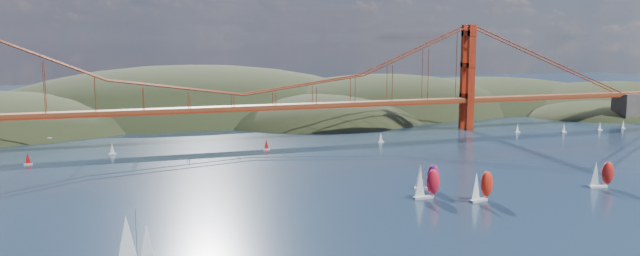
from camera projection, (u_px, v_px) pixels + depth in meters
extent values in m
ellipsoid|color=black|center=(191.00, 139.00, 405.63)|extent=(300.00, 180.00, 96.00)
ellipsoid|color=black|center=(379.00, 131.00, 415.16)|extent=(220.00, 140.00, 76.00)
ellipsoid|color=black|center=(323.00, 134.00, 370.44)|extent=(140.00, 110.00, 48.00)
ellipsoid|color=black|center=(479.00, 118.00, 462.11)|extent=(260.00, 160.00, 60.00)
ellipsoid|color=black|center=(612.00, 118.00, 451.44)|extent=(220.00, 150.00, 52.00)
ellipsoid|color=black|center=(603.00, 122.00, 399.05)|extent=(120.00, 90.00, 28.00)
cube|color=brown|center=(243.00, 107.00, 291.64)|extent=(440.00, 7.00, 1.60)
cube|color=#911206|center=(243.00, 110.00, 291.81)|extent=(440.00, 7.00, 0.80)
cube|color=#911206|center=(467.00, 78.00, 328.14)|extent=(4.00, 8.50, 55.00)
cube|color=#4C443D|center=(635.00, 107.00, 367.17)|extent=(24.00, 12.00, 16.00)
cylinder|color=#99999E|center=(136.00, 237.00, 129.39)|extent=(0.13, 0.13, 12.59)
cone|color=white|center=(127.00, 241.00, 128.37)|extent=(5.99, 5.99, 11.08)
cone|color=white|center=(147.00, 243.00, 130.87)|extent=(4.28, 4.28, 8.81)
cube|color=silver|center=(423.00, 197.00, 188.66)|extent=(6.21, 1.81, 0.74)
cylinder|color=#99999E|center=(424.00, 181.00, 188.04)|extent=(0.09, 0.09, 9.28)
cone|color=white|center=(420.00, 183.00, 187.64)|extent=(3.51, 3.51, 8.17)
ellipsoid|color=red|center=(433.00, 182.00, 189.13)|extent=(4.37, 2.78, 7.80)
cube|color=silver|center=(478.00, 200.00, 185.31)|extent=(6.45, 3.24, 0.75)
cylinder|color=#99999E|center=(480.00, 184.00, 184.76)|extent=(0.09, 0.09, 9.32)
cone|color=white|center=(476.00, 186.00, 184.05)|extent=(4.24, 4.24, 8.20)
ellipsoid|color=red|center=(487.00, 184.00, 186.51)|extent=(4.90, 3.74, 7.83)
cube|color=white|center=(598.00, 187.00, 202.36)|extent=(6.19, 2.61, 0.72)
cylinder|color=#99999E|center=(600.00, 172.00, 201.72)|extent=(0.09, 0.09, 9.01)
cone|color=white|center=(596.00, 173.00, 201.55)|extent=(3.85, 3.85, 7.93)
ellipsoid|color=red|center=(608.00, 173.00, 202.28)|extent=(4.57, 3.27, 7.57)
cube|color=white|center=(423.00, 188.00, 199.99)|extent=(5.84, 3.99, 0.69)
cylinder|color=#99999E|center=(424.00, 174.00, 199.29)|extent=(0.09, 0.09, 8.59)
cone|color=white|center=(420.00, 176.00, 199.53)|extent=(4.30, 4.30, 7.56)
ellipsoid|color=red|center=(433.00, 176.00, 198.97)|extent=(4.71, 4.04, 7.21)
cube|color=silver|center=(28.00, 164.00, 239.00)|extent=(3.00, 1.00, 0.50)
cone|color=red|center=(28.00, 158.00, 238.66)|extent=(2.00, 2.00, 4.20)
cube|color=silver|center=(112.00, 154.00, 259.80)|extent=(3.00, 1.00, 0.50)
cone|color=white|center=(112.00, 148.00, 259.46)|extent=(2.00, 2.00, 4.20)
cube|color=silver|center=(517.00, 132.00, 319.44)|extent=(3.00, 1.00, 0.50)
cone|color=white|center=(518.00, 128.00, 319.10)|extent=(2.00, 2.00, 4.20)
cube|color=silver|center=(564.00, 132.00, 319.57)|extent=(3.00, 1.00, 0.50)
cone|color=white|center=(564.00, 128.00, 319.24)|extent=(2.00, 2.00, 4.20)
cube|color=silver|center=(600.00, 130.00, 326.95)|extent=(3.00, 1.00, 0.50)
cone|color=white|center=(600.00, 126.00, 326.61)|extent=(2.00, 2.00, 4.20)
cube|color=silver|center=(623.00, 128.00, 333.64)|extent=(3.00, 1.00, 0.50)
cone|color=white|center=(623.00, 124.00, 333.30)|extent=(2.00, 2.00, 4.20)
cube|color=silver|center=(381.00, 142.00, 289.46)|extent=(3.00, 1.00, 0.50)
cone|color=white|center=(381.00, 137.00, 289.13)|extent=(2.00, 2.00, 4.20)
cube|color=silver|center=(266.00, 149.00, 270.75)|extent=(3.00, 1.00, 0.50)
cone|color=red|center=(266.00, 144.00, 270.41)|extent=(2.00, 2.00, 4.20)
ellipsoid|color=white|center=(50.00, 138.00, 125.03)|extent=(0.90, 0.25, 0.17)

